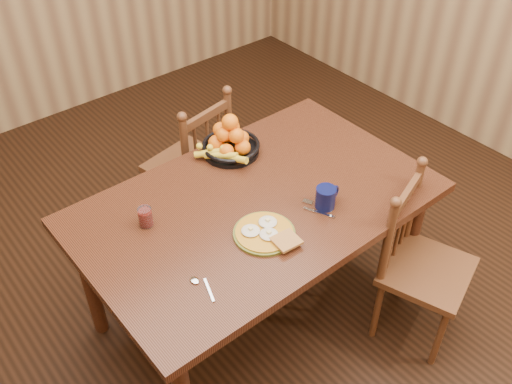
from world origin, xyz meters
TOP-DOWN VIEW (x-y plane):
  - room at (0.00, 0.00)m, footprint 4.52×5.02m
  - dining_table at (0.00, 0.00)m, footprint 1.60×1.00m
  - chair_far at (0.14, 0.75)m, footprint 0.48×0.46m
  - chair_near at (0.54, -0.57)m, footprint 0.50×0.49m
  - breakfast_plate at (-0.11, -0.20)m, footprint 0.26×0.29m
  - fork at (0.16, -0.21)m, footprint 0.07×0.18m
  - spoon at (-0.48, -0.24)m, footprint 0.06×0.16m
  - coffee_mug at (0.22, -0.22)m, footprint 0.13×0.09m
  - juice_glass at (-0.46, 0.18)m, footprint 0.06×0.06m
  - fruit_bowl at (0.13, 0.36)m, footprint 0.32×0.32m

SIDE VIEW (x-z plane):
  - chair_near at x=0.54m, z-range -0.01..0.87m
  - chair_far at x=0.14m, z-range -0.01..0.89m
  - dining_table at x=0.00m, z-range 0.29..1.04m
  - fork at x=0.16m, z-range 0.75..0.76m
  - spoon at x=-0.48m, z-range 0.75..0.76m
  - breakfast_plate at x=-0.11m, z-range 0.74..0.78m
  - juice_glass at x=-0.46m, z-range 0.75..0.84m
  - coffee_mug at x=0.22m, z-range 0.75..0.85m
  - fruit_bowl at x=0.13m, z-range 0.70..0.93m
  - room at x=0.00m, z-range -0.01..2.71m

